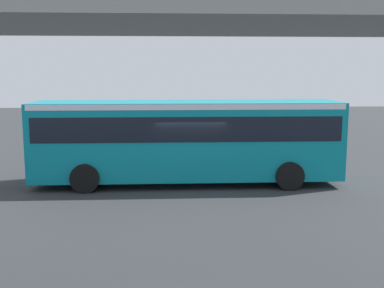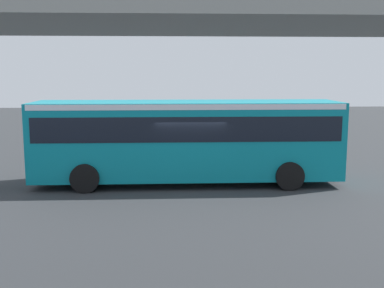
{
  "view_description": "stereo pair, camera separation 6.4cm",
  "coord_description": "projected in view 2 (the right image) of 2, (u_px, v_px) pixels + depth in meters",
  "views": [
    {
      "loc": [
        0.82,
        17.13,
        4.22
      ],
      "look_at": [
        -0.09,
        0.21,
        1.6
      ],
      "focal_mm": 43.14,
      "sensor_mm": 36.0,
      "label": 1
    },
    {
      "loc": [
        0.76,
        17.13,
        4.22
      ],
      "look_at": [
        -0.09,
        0.21,
        1.6
      ],
      "focal_mm": 43.14,
      "sensor_mm": 36.0,
      "label": 2
    }
  ],
  "objects": [
    {
      "name": "ground",
      "position": [
        190.0,
        185.0,
        17.59
      ],
      "size": [
        80.0,
        80.0,
        0.0
      ],
      "primitive_type": "plane",
      "color": "#2D3033"
    },
    {
      "name": "city_bus",
      "position": [
        187.0,
        135.0,
        17.57
      ],
      "size": [
        11.54,
        2.85,
        3.15
      ],
      "color": "#0C8493",
      "rests_on": "ground"
    },
    {
      "name": "traffic_sign",
      "position": [
        207.0,
        122.0,
        22.24
      ],
      "size": [
        0.08,
        0.6,
        2.8
      ],
      "color": "slate",
      "rests_on": "ground"
    },
    {
      "name": "lane_dash_leftmost",
      "position": [
        276.0,
        168.0,
        20.55
      ],
      "size": [
        2.0,
        0.2,
        0.01
      ],
      "primitive_type": "cube",
      "color": "silver",
      "rests_on": "ground"
    },
    {
      "name": "lane_dash_left",
      "position": [
        187.0,
        169.0,
        20.36
      ],
      "size": [
        2.0,
        0.2,
        0.01
      ],
      "primitive_type": "cube",
      "color": "silver",
      "rests_on": "ground"
    },
    {
      "name": "lane_dash_centre",
      "position": [
        95.0,
        170.0,
        20.16
      ],
      "size": [
        2.0,
        0.2,
        0.01
      ],
      "primitive_type": "cube",
      "color": "silver",
      "rests_on": "ground"
    },
    {
      "name": "pedestrian_overpass",
      "position": [
        233.0,
        38.0,
        5.42
      ],
      "size": [
        25.13,
        2.6,
        6.34
      ],
      "color": "gray",
      "rests_on": "ground"
    }
  ]
}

